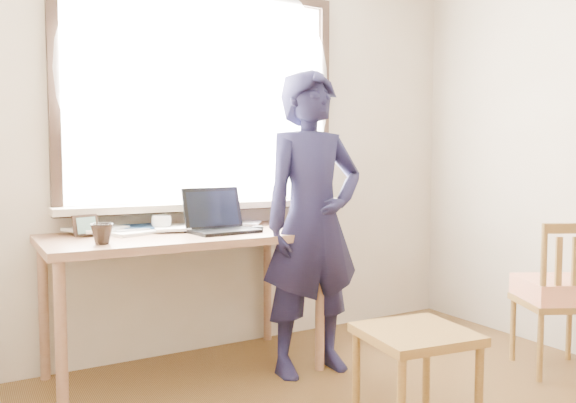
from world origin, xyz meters
TOP-DOWN VIEW (x-y plane):
  - room_shell at (-0.02, 0.20)m, footprint 3.52×4.02m
  - desk at (-0.47, 1.63)m, footprint 1.50×0.75m
  - laptop at (-0.27, 1.60)m, footprint 0.39×0.33m
  - mug_white at (-0.55, 1.80)m, footprint 0.13×0.13m
  - mug_dark at (-0.95, 1.44)m, footprint 0.15×0.15m
  - mouse at (-0.06, 1.53)m, footprint 0.08×0.06m
  - desk_clutter at (-0.67, 1.82)m, footprint 0.87×0.52m
  - book_a at (-0.83, 1.84)m, footprint 0.23×0.29m
  - book_b at (-0.06, 1.88)m, footprint 0.27×0.29m
  - picture_frame at (-0.97, 1.73)m, footprint 0.14×0.06m
  - work_chair at (0.18, 0.47)m, footprint 0.51×0.49m
  - side_chair at (1.39, 0.62)m, footprint 0.53×0.53m
  - person at (0.18, 1.32)m, footprint 0.64×0.42m

SIDE VIEW (x-z plane):
  - work_chair at x=0.18m, z-range 0.16..0.62m
  - side_chair at x=1.39m, z-range 0.02..0.89m
  - desk at x=-0.47m, z-range 0.32..1.12m
  - book_b at x=-0.06m, z-range 0.80..0.82m
  - book_a at x=-0.83m, z-range 0.80..0.83m
  - mouse at x=-0.06m, z-range 0.80..0.83m
  - desk_clutter at x=-0.67m, z-range 0.80..0.84m
  - mug_white at x=-0.55m, z-range 0.80..0.89m
  - mug_dark at x=-0.95m, z-range 0.80..0.90m
  - person at x=0.18m, z-range 0.00..1.71m
  - picture_frame at x=-0.97m, z-range 0.80..0.91m
  - laptop at x=-0.27m, z-range 0.74..0.99m
  - room_shell at x=-0.02m, z-range 0.33..2.94m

